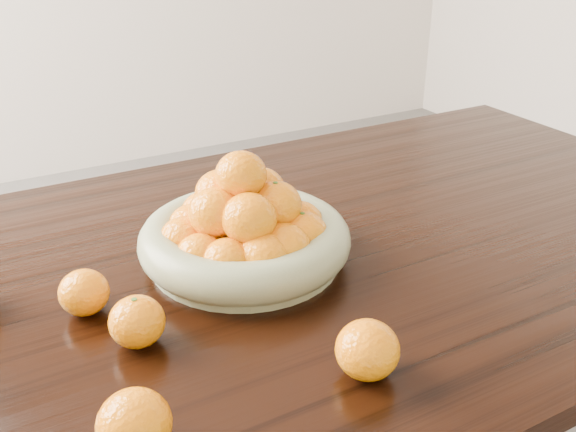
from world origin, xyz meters
TOP-DOWN VIEW (x-y plane):
  - dining_table at (0.00, 0.00)m, footprint 2.00×1.00m
  - fruit_bowl at (-0.03, 0.01)m, footprint 0.35×0.35m
  - loose_orange_0 at (-0.25, -0.13)m, footprint 0.08×0.08m
  - loose_orange_1 at (-0.31, -0.31)m, footprint 0.08×0.08m
  - loose_orange_2 at (-0.02, -0.33)m, footprint 0.08×0.08m
  - loose_orange_4 at (-0.30, -0.02)m, footprint 0.07×0.07m

SIDE VIEW (x-z plane):
  - dining_table at x=0.00m, z-range 0.29..1.04m
  - loose_orange_4 at x=-0.30m, z-range 0.75..0.82m
  - loose_orange_0 at x=-0.25m, z-range 0.75..0.82m
  - loose_orange_1 at x=-0.31m, z-range 0.75..0.83m
  - loose_orange_2 at x=-0.02m, z-range 0.75..0.83m
  - fruit_bowl at x=-0.03m, z-range 0.71..0.90m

